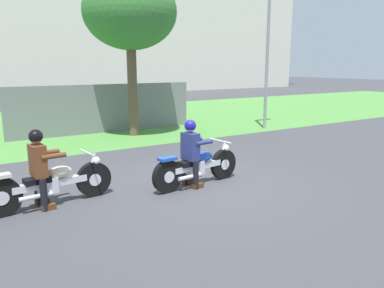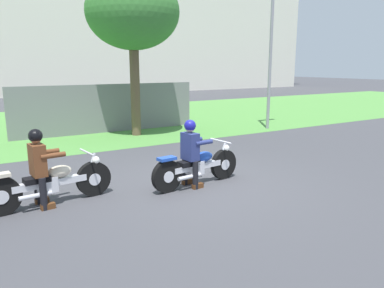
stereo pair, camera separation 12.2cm
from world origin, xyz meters
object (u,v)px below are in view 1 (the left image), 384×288
object	(u,v)px
rider_follow	(39,163)
tree_roadside	(130,13)
rider_lead	(191,148)
motorcycle_follow	(51,184)
motorcycle_lead	(197,167)
streetlight_pole	(270,36)

from	to	relation	value
rider_follow	tree_roadside	xyz separation A→B (m)	(4.16, 5.65, 3.41)
rider_lead	tree_roadside	size ratio (longest dim) A/B	0.25
rider_lead	motorcycle_follow	size ratio (longest dim) A/B	0.61
motorcycle_lead	rider_lead	bearing A→B (deg)	179.20
rider_lead	tree_roadside	bearing A→B (deg)	71.43
motorcycle_follow	streetlight_pole	size ratio (longest dim) A/B	0.40
motorcycle_lead	motorcycle_follow	xyz separation A→B (m)	(-2.86, 0.40, 0.00)
tree_roadside	motorcycle_lead	bearing A→B (deg)	-100.70
rider_lead	rider_follow	world-z (taller)	rider_follow
motorcycle_lead	rider_lead	xyz separation A→B (m)	(-0.17, -0.02, 0.42)
rider_follow	streetlight_pole	world-z (taller)	streetlight_pole
motorcycle_lead	motorcycle_follow	world-z (taller)	motorcycle_follow
motorcycle_follow	streetlight_pole	distance (m)	10.59
motorcycle_follow	rider_follow	size ratio (longest dim) A/B	1.62
streetlight_pole	motorcycle_follow	bearing A→B (deg)	-155.16
tree_roadside	streetlight_pole	bearing A→B (deg)	-15.10
rider_lead	motorcycle_lead	bearing A→B (deg)	-0.80
rider_lead	streetlight_pole	world-z (taller)	streetlight_pole
motorcycle_follow	rider_follow	world-z (taller)	rider_follow
motorcycle_lead	tree_roadside	world-z (taller)	tree_roadside
motorcycle_lead	tree_roadside	bearing A→B (deg)	72.92
rider_lead	motorcycle_follow	bearing A→B (deg)	164.87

